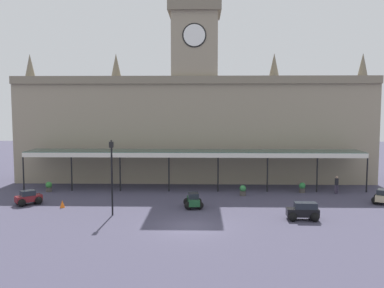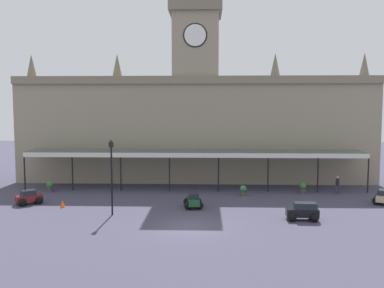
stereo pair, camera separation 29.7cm
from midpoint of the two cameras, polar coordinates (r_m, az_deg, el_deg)
name	(u,v)px [view 1 (the left image)]	position (r m, az deg, el deg)	size (l,w,h in m)	color
ground_plane	(190,227)	(28.41, -0.63, -11.36)	(140.00, 140.00, 0.00)	#403D51
station_building	(195,122)	(45.35, 0.18, 3.02)	(38.04, 5.65, 18.85)	gray
entrance_canopy	(194,152)	(40.59, 0.03, -1.16)	(32.98, 3.26, 3.77)	#38564C
car_green_sedan	(193,201)	(33.55, -0.08, -7.89)	(1.67, 2.14, 1.19)	#1E512D
car_maroon_sedan	(28,199)	(37.13, -21.80, -6.99)	(2.24, 2.18, 1.19)	maroon
car_black_estate	(303,212)	(30.98, 14.78, -9.05)	(2.29, 1.61, 1.27)	black
car_beige_sedan	(382,197)	(38.35, 24.52, -6.71)	(2.08, 2.25, 1.19)	tan
pedestrian_beside_cars	(337,184)	(40.86, 19.08, -5.24)	(0.36, 0.34, 1.67)	#3F384C
victorian_lamppost	(112,169)	(31.26, -11.25, -3.44)	(0.30, 0.30, 5.65)	black
traffic_cone	(62,204)	(35.18, -17.65, -7.87)	(0.40, 0.40, 0.60)	orange
planter_near_kerb	(243,190)	(38.17, 6.78, -6.35)	(0.60, 0.60, 0.96)	#47423D
planter_forecourt_centre	(302,187)	(40.52, 14.72, -5.81)	(0.60, 0.60, 0.96)	#47423D
planter_by_canopy	(49,187)	(41.95, -19.30, -5.56)	(0.60, 0.60, 0.96)	#47423D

